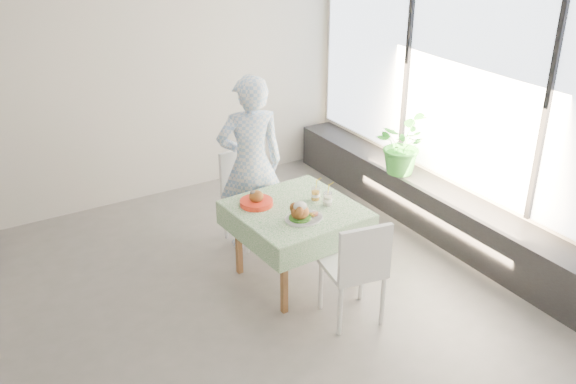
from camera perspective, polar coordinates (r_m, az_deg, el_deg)
floor at (r=5.63m, az=-8.16°, el=-10.92°), size 6.00×6.00×0.00m
wall_back at (r=7.20m, az=-16.96°, el=8.93°), size 6.00×0.02×2.80m
wall_front at (r=3.07m, az=9.75°, el=-13.67°), size 6.00×0.02×2.80m
wall_right at (r=6.58m, az=15.88°, el=7.54°), size 0.02×5.00×2.80m
window_pane at (r=6.49m, az=15.96°, el=9.60°), size 0.01×4.80×2.18m
window_ledge at (r=6.87m, az=13.59°, el=-1.83°), size 0.40×4.80×0.50m
cafe_table at (r=5.84m, az=0.68°, el=-3.86°), size 1.10×1.10×0.74m
chair_far at (r=6.59m, az=-3.35°, el=-1.94°), size 0.50×0.50×0.95m
chair_near at (r=5.44m, az=5.74°, el=-8.46°), size 0.52×0.52×0.96m
diner at (r=6.23m, az=-3.34°, el=2.49°), size 0.73×0.57×1.78m
main_dish at (r=5.47m, az=1.24°, el=-1.97°), size 0.34×0.34×0.18m
juice_cup_orange at (r=5.82m, az=2.46°, el=-0.21°), size 0.09×0.09×0.24m
juice_cup_lemonade at (r=5.74m, az=3.54°, el=-0.65°), size 0.09×0.09×0.24m
second_dish at (r=5.74m, az=-2.83°, el=-0.79°), size 0.30×0.30×0.14m
potted_plant at (r=7.00m, az=9.96°, el=4.25°), size 0.78×0.78×0.66m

